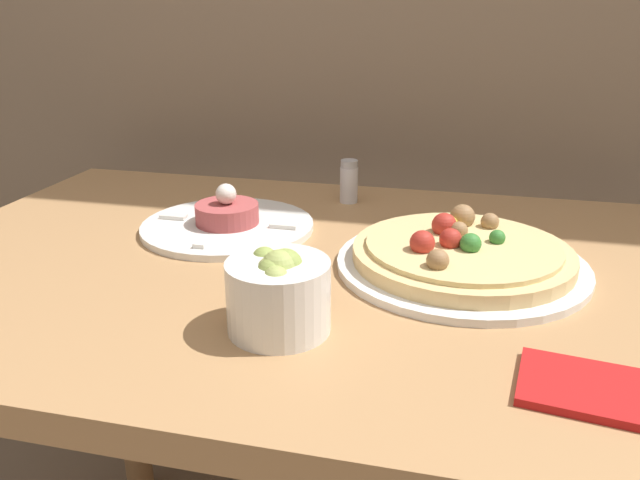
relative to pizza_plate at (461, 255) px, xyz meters
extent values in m
cube|color=#AD7F51|center=(-0.20, -0.02, -0.03)|extent=(1.09, 0.73, 0.03)
cylinder|color=#AD7F51|center=(-0.68, 0.28, -0.41)|extent=(0.06, 0.06, 0.72)
cylinder|color=#AD7F51|center=(0.29, 0.28, -0.41)|extent=(0.06, 0.06, 0.72)
cylinder|color=white|center=(0.00, 0.00, -0.01)|extent=(0.32, 0.32, 0.01)
cylinder|color=#E5C17F|center=(0.00, 0.00, 0.00)|extent=(0.28, 0.28, 0.02)
cylinder|color=#E0C684|center=(0.00, 0.00, 0.01)|extent=(0.24, 0.24, 0.01)
sphere|color=#997047|center=(-0.01, 0.02, 0.02)|extent=(0.02, 0.02, 0.02)
sphere|color=#387F33|center=(0.04, 0.01, 0.02)|extent=(0.02, 0.02, 0.02)
sphere|color=#B22D23|center=(-0.02, 0.03, 0.03)|extent=(0.03, 0.03, 0.03)
sphere|color=#997047|center=(0.03, 0.07, 0.02)|extent=(0.02, 0.02, 0.02)
sphere|color=#997047|center=(0.00, 0.07, 0.03)|extent=(0.03, 0.03, 0.03)
sphere|color=#387F33|center=(0.01, -0.02, 0.02)|extent=(0.03, 0.03, 0.03)
sphere|color=gold|center=(-0.02, 0.05, 0.02)|extent=(0.02, 0.02, 0.02)
sphere|color=#B22D23|center=(-0.01, -0.01, 0.03)|extent=(0.03, 0.03, 0.03)
sphere|color=#997047|center=(-0.03, -0.08, 0.02)|extent=(0.03, 0.03, 0.03)
sphere|color=#B22D23|center=(-0.05, -0.04, 0.03)|extent=(0.03, 0.03, 0.03)
cylinder|color=white|center=(-0.34, 0.07, -0.01)|extent=(0.25, 0.25, 0.01)
cylinder|color=#A84747|center=(-0.34, 0.07, 0.01)|extent=(0.09, 0.09, 0.03)
sphere|color=silver|center=(-0.34, 0.07, 0.04)|extent=(0.03, 0.03, 0.03)
cube|color=white|center=(-0.25, 0.07, 0.00)|extent=(0.04, 0.02, 0.01)
cube|color=white|center=(-0.34, 0.15, 0.00)|extent=(0.02, 0.04, 0.01)
cube|color=white|center=(-0.43, 0.07, 0.00)|extent=(0.04, 0.02, 0.01)
cube|color=white|center=(-0.34, -0.02, 0.00)|extent=(0.02, 0.04, 0.01)
cylinder|color=white|center=(-0.18, -0.21, 0.02)|extent=(0.11, 0.11, 0.07)
sphere|color=#B7BC70|center=(-0.18, -0.21, 0.05)|extent=(0.03, 0.03, 0.03)
sphere|color=#A3B25B|center=(-0.17, -0.23, 0.05)|extent=(0.03, 0.03, 0.03)
sphere|color=#8EA34C|center=(-0.20, -0.18, 0.05)|extent=(0.03, 0.03, 0.03)
sphere|color=#8EA34C|center=(-0.17, -0.20, 0.05)|extent=(0.04, 0.04, 0.04)
sphere|color=#A3B25B|center=(-0.18, -0.21, 0.05)|extent=(0.04, 0.04, 0.04)
sphere|color=#8EA34C|center=(-0.18, -0.22, 0.05)|extent=(0.03, 0.03, 0.03)
cube|color=red|center=(0.13, -0.25, -0.01)|extent=(0.16, 0.11, 0.01)
cylinder|color=silver|center=(-0.19, 0.24, 0.01)|extent=(0.03, 0.03, 0.06)
cylinder|color=#B2B2B7|center=(-0.19, 0.24, 0.05)|extent=(0.03, 0.03, 0.01)
camera|label=1|loc=(0.00, -0.75, 0.30)|focal=35.00mm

